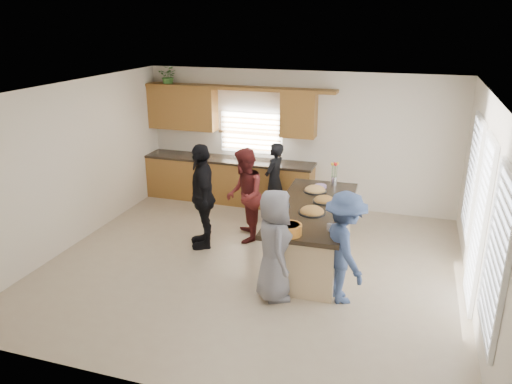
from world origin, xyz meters
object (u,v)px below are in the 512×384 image
(salad_bowl, at_px, (289,229))
(woman_left_mid, at_px, (244,195))
(woman_right_front, at_px, (275,245))
(woman_left_back, at_px, (274,180))
(woman_right_back, at_px, (344,248))
(woman_left_front, at_px, (202,196))
(island, at_px, (312,235))

(salad_bowl, distance_m, woman_left_mid, 2.03)
(woman_left_mid, height_order, woman_right_front, woman_left_mid)
(woman_left_back, bearing_deg, woman_left_mid, 4.47)
(salad_bowl, distance_m, woman_right_front, 0.31)
(salad_bowl, height_order, woman_right_back, woman_right_back)
(woman_right_front, bearing_deg, woman_left_front, 27.08)
(woman_right_front, bearing_deg, salad_bowl, -84.38)
(salad_bowl, distance_m, woman_left_front, 2.17)
(woman_left_front, bearing_deg, island, 62.86)
(salad_bowl, height_order, woman_right_front, woman_right_front)
(woman_left_back, xyz_separation_m, woman_left_mid, (-0.19, -1.26, 0.09))
(woman_left_front, bearing_deg, woman_left_back, 127.97)
(woman_right_front, bearing_deg, woman_left_back, -9.16)
(woman_left_front, bearing_deg, woman_right_back, 40.40)
(woman_left_mid, xyz_separation_m, woman_right_back, (1.97, -1.51, -0.04))
(salad_bowl, bearing_deg, island, 84.96)
(woman_right_back, distance_m, woman_right_front, 0.96)
(salad_bowl, relative_size, woman_left_mid, 0.21)
(island, xyz_separation_m, woman_left_mid, (-1.32, 0.45, 0.39))
(salad_bowl, relative_size, woman_left_front, 0.19)
(woman_left_front, xyz_separation_m, woman_right_back, (2.57, -1.06, -0.11))
(salad_bowl, height_order, woman_left_back, woman_left_back)
(woman_left_mid, height_order, woman_right_back, woman_left_mid)
(woman_right_back, bearing_deg, woman_right_front, 74.29)
(woman_left_front, height_order, woman_right_back, woman_left_front)
(woman_left_mid, bearing_deg, woman_left_back, 152.49)
(woman_left_back, xyz_separation_m, woman_right_back, (1.78, -2.77, 0.05))
(island, xyz_separation_m, salad_bowl, (-0.10, -1.17, 0.58))
(woman_left_back, height_order, woman_right_back, woman_right_back)
(woman_left_back, relative_size, woman_right_back, 0.93)
(island, xyz_separation_m, woman_right_back, (0.65, -1.06, 0.35))
(salad_bowl, distance_m, woman_left_back, 3.07)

